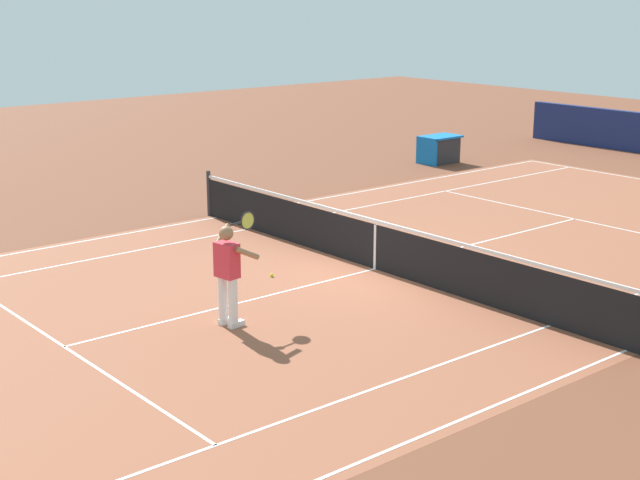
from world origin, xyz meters
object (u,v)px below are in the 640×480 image
tennis_player_near (228,270)px  equipment_cart_tarped (439,149)px  tennis_ball (272,275)px  tennis_net (375,244)px

tennis_player_near → equipment_cart_tarped: size_ratio=1.36×
tennis_player_near → tennis_ball: size_ratio=25.71×
tennis_net → tennis_player_near: size_ratio=6.89×
tennis_net → tennis_player_near: (3.94, 0.81, 0.44)m
tennis_net → tennis_player_near: tennis_player_near is taller
tennis_net → equipment_cart_tarped: 11.81m
tennis_net → equipment_cart_tarped: (-9.39, -7.16, -0.05)m
tennis_net → equipment_cart_tarped: tennis_net is taller
tennis_net → equipment_cart_tarped: size_ratio=9.36×
tennis_player_near → tennis_ball: 2.83m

